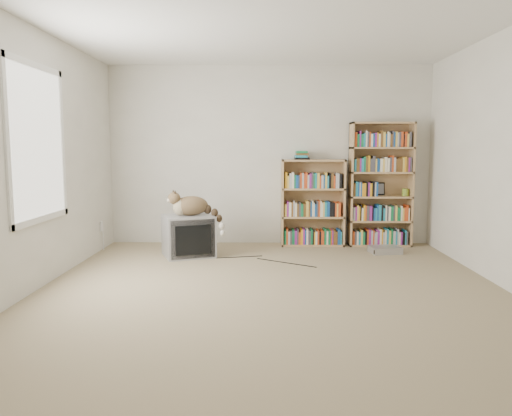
{
  "coord_description": "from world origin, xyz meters",
  "views": [
    {
      "loc": [
        -0.07,
        -4.57,
        1.35
      ],
      "look_at": [
        -0.16,
        1.0,
        0.68
      ],
      "focal_mm": 35.0,
      "sensor_mm": 36.0,
      "label": 1
    }
  ],
  "objects_px": {
    "bookcase_short": "(313,206)",
    "dvd_player": "(385,250)",
    "bookcase_tall": "(380,187)",
    "crt_tv": "(188,236)",
    "cat": "(195,208)"
  },
  "relations": [
    {
      "from": "bookcase_short",
      "to": "dvd_player",
      "type": "distance_m",
      "value": 1.16
    },
    {
      "from": "bookcase_tall",
      "to": "dvd_player",
      "type": "height_order",
      "value": "bookcase_tall"
    },
    {
      "from": "bookcase_short",
      "to": "crt_tv",
      "type": "bearing_deg",
      "value": -155.22
    },
    {
      "from": "cat",
      "to": "bookcase_short",
      "type": "distance_m",
      "value": 1.72
    },
    {
      "from": "bookcase_tall",
      "to": "dvd_player",
      "type": "bearing_deg",
      "value": -94.3
    },
    {
      "from": "crt_tv",
      "to": "bookcase_tall",
      "type": "bearing_deg",
      "value": -4.82
    },
    {
      "from": "bookcase_tall",
      "to": "bookcase_short",
      "type": "height_order",
      "value": "bookcase_tall"
    },
    {
      "from": "cat",
      "to": "dvd_player",
      "type": "height_order",
      "value": "cat"
    },
    {
      "from": "bookcase_tall",
      "to": "bookcase_short",
      "type": "distance_m",
      "value": 0.97
    },
    {
      "from": "crt_tv",
      "to": "bookcase_short",
      "type": "distance_m",
      "value": 1.82
    },
    {
      "from": "crt_tv",
      "to": "cat",
      "type": "bearing_deg",
      "value": -24.88
    },
    {
      "from": "bookcase_tall",
      "to": "cat",
      "type": "bearing_deg",
      "value": -162.97
    },
    {
      "from": "crt_tv",
      "to": "bookcase_short",
      "type": "bearing_deg",
      "value": 3.64
    },
    {
      "from": "crt_tv",
      "to": "bookcase_short",
      "type": "xyz_separation_m",
      "value": [
        1.63,
        0.75,
        0.29
      ]
    },
    {
      "from": "bookcase_tall",
      "to": "dvd_player",
      "type": "xyz_separation_m",
      "value": [
        -0.04,
        -0.55,
        -0.77
      ]
    }
  ]
}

